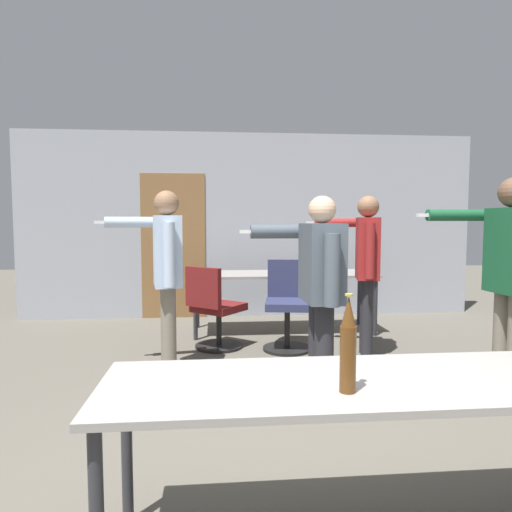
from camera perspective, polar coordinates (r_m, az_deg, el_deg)
name	(u,v)px	position (r m, az deg, el deg)	size (l,w,h in m)	color
back_wall	(248,226)	(6.61, -0.96, 3.77)	(6.54, 0.12, 2.63)	#A3A8B2
conference_table_near	(386,394)	(2.02, 15.99, -16.22)	(2.32, 0.65, 0.74)	gray
conference_table_far	(283,278)	(5.68, 3.42, -2.72)	(2.27, 0.74, 0.74)	gray
person_near_casual	(510,265)	(3.98, 29.12, -0.95)	(0.79, 0.56, 1.71)	slate
person_left_plaid	(366,259)	(4.77, 13.58, -0.33)	(0.71, 0.67, 1.64)	#28282D
person_right_polo	(320,279)	(3.55, 7.96, -2.89)	(0.75, 0.70, 1.57)	#28282D
person_center_tall	(166,264)	(4.16, -11.21, -0.99)	(0.82, 0.61, 1.65)	slate
office_chair_side_rolled	(287,307)	(4.98, 3.92, -6.37)	(0.52, 0.58, 0.95)	black
office_chair_far_left	(214,311)	(4.96, -5.23, -6.86)	(0.68, 0.69, 0.90)	black
beer_bottle	(348,346)	(1.77, 11.44, -10.98)	(0.06, 0.06, 0.37)	#563314
drink_cup	(320,269)	(5.65, 8.04, -1.60)	(0.07, 0.07, 0.11)	#232328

